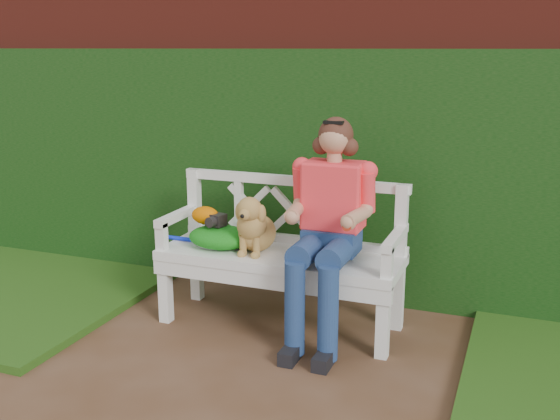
% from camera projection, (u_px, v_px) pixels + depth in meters
% --- Properties ---
extents(ground, '(60.00, 60.00, 0.00)m').
position_uv_depth(ground, '(214.00, 408.00, 3.19)').
color(ground, '#492C18').
extents(brick_wall, '(10.00, 0.30, 2.20)m').
position_uv_depth(brick_wall, '(331.00, 136.00, 4.65)').
color(brick_wall, maroon).
rests_on(brick_wall, ground).
extents(ivy_hedge, '(10.00, 0.18, 1.70)m').
position_uv_depth(ivy_hedge, '(321.00, 176.00, 4.51)').
color(ivy_hedge, '#234217').
rests_on(ivy_hedge, ground).
extents(garden_bench, '(1.61, 0.69, 0.48)m').
position_uv_depth(garden_bench, '(280.00, 289.00, 4.09)').
color(garden_bench, white).
rests_on(garden_bench, ground).
extents(seated_woman, '(0.55, 0.72, 1.26)m').
position_uv_depth(seated_woman, '(331.00, 235.00, 3.86)').
color(seated_woman, '#FF5860').
rests_on(seated_woman, ground).
extents(dog, '(0.27, 0.35, 0.37)m').
position_uv_depth(dog, '(255.00, 223.00, 4.00)').
color(dog, '#B58B43').
rests_on(dog, garden_bench).
extents(tennis_racket, '(0.63, 0.36, 0.03)m').
position_uv_depth(tennis_racket, '(215.00, 243.00, 4.19)').
color(tennis_racket, white).
rests_on(tennis_racket, garden_bench).
extents(green_bag, '(0.48, 0.42, 0.14)m').
position_uv_depth(green_bag, '(220.00, 236.00, 4.13)').
color(green_bag, '#348E2E').
rests_on(green_bag, garden_bench).
extents(camera_item, '(0.13, 0.11, 0.08)m').
position_uv_depth(camera_item, '(216.00, 220.00, 4.10)').
color(camera_item, black).
rests_on(camera_item, green_bag).
extents(baseball_glove, '(0.19, 0.14, 0.11)m').
position_uv_depth(baseball_glove, '(205.00, 215.00, 4.14)').
color(baseball_glove, '#C45C00').
rests_on(baseball_glove, green_bag).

